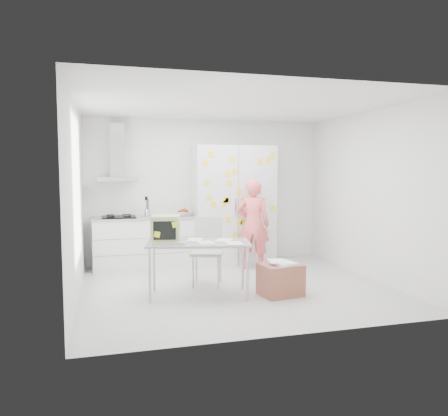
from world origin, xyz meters
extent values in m
cube|color=silver|center=(0.00, 0.00, -0.01)|extent=(4.50, 4.00, 0.02)
cube|color=white|center=(0.00, 2.00, 1.35)|extent=(4.50, 0.02, 2.70)
cube|color=white|center=(-2.25, 0.00, 1.35)|extent=(0.02, 4.00, 2.70)
cube|color=white|center=(2.25, 0.00, 1.35)|extent=(0.02, 4.00, 2.70)
cube|color=white|center=(0.00, 0.00, 2.70)|extent=(4.50, 4.00, 0.02)
cube|color=white|center=(-1.20, 1.70, 0.44)|extent=(1.80, 0.60, 0.88)
cube|color=gray|center=(-1.20, 1.40, 0.58)|extent=(1.76, 0.01, 0.01)
cube|color=gray|center=(-1.20, 1.40, 0.30)|extent=(1.76, 0.01, 0.01)
cube|color=#9E9E99|center=(-1.20, 1.70, 0.90)|extent=(1.84, 0.63, 0.04)
cube|color=black|center=(-1.65, 1.70, 0.93)|extent=(0.58, 0.50, 0.03)
cylinder|color=black|center=(-1.79, 1.58, 0.95)|extent=(0.14, 0.14, 0.02)
cylinder|color=black|center=(-1.51, 1.58, 0.95)|extent=(0.14, 0.14, 0.02)
cylinder|color=black|center=(-1.79, 1.82, 0.95)|extent=(0.14, 0.14, 0.02)
cylinder|color=black|center=(-1.51, 1.82, 0.95)|extent=(0.14, 0.14, 0.02)
cylinder|color=silver|center=(-1.15, 1.70, 0.99)|extent=(0.10, 0.10, 0.14)
cylinder|color=black|center=(-1.16, 1.71, 1.09)|extent=(0.01, 0.01, 0.30)
cylinder|color=black|center=(-1.13, 1.69, 1.09)|extent=(0.01, 0.01, 0.30)
cylinder|color=black|center=(-1.15, 1.72, 1.09)|extent=(0.01, 0.01, 0.30)
cube|color=black|center=(-1.16, 1.71, 1.25)|extent=(0.05, 0.01, 0.07)
imported|color=white|center=(-0.50, 1.70, 0.96)|extent=(0.31, 0.31, 0.08)
sphere|color=#B2140F|center=(-0.56, 1.72, 0.99)|extent=(0.08, 0.08, 0.08)
sphere|color=#B2140F|center=(-0.47, 1.65, 0.99)|extent=(0.08, 0.08, 0.08)
sphere|color=#B2140F|center=(-0.43, 1.74, 0.99)|extent=(0.08, 0.08, 0.08)
cylinder|color=yellow|center=(-0.52, 1.72, 1.03)|extent=(0.09, 0.17, 0.10)
cylinder|color=yellow|center=(-0.49, 1.72, 1.03)|extent=(0.04, 0.17, 0.10)
cylinder|color=yellow|center=(-0.47, 1.72, 1.03)|extent=(0.08, 0.17, 0.10)
cube|color=silver|center=(-1.65, 1.75, 1.60)|extent=(0.70, 0.48, 0.07)
cube|color=silver|center=(-1.65, 1.87, 2.10)|extent=(0.26, 0.24, 0.95)
cube|color=silver|center=(0.45, 1.68, 1.10)|extent=(1.50, 0.65, 2.20)
cube|color=slate|center=(0.45, 1.35, 1.10)|extent=(0.01, 0.01, 2.16)
cube|color=silver|center=(0.39, 1.34, 1.10)|extent=(0.02, 0.02, 0.30)
cube|color=silver|center=(0.51, 1.34, 1.10)|extent=(0.02, 0.02, 0.30)
cube|color=yellow|center=(0.86, 1.34, 1.90)|extent=(0.10, 0.00, 0.10)
cube|color=yellow|center=(1.01, 1.34, 1.93)|extent=(0.12, 0.00, 0.12)
cube|color=yellow|center=(1.12, 1.34, 1.05)|extent=(0.12, 0.00, 0.12)
cube|color=yellow|center=(0.22, 1.34, 1.21)|extent=(0.10, 0.00, 0.10)
cube|color=yellow|center=(0.46, 1.34, 1.35)|extent=(0.12, 0.00, 0.12)
cube|color=yellow|center=(0.83, 1.34, 0.86)|extent=(0.12, 0.00, 0.12)
cube|color=yellow|center=(0.25, 1.34, 0.87)|extent=(0.10, 0.00, 0.10)
cube|color=yellow|center=(0.32, 1.34, 1.95)|extent=(0.12, 0.00, 0.12)
cube|color=yellow|center=(0.54, 1.34, 0.81)|extent=(0.12, 0.00, 0.12)
cube|color=yellow|center=(0.86, 1.34, 1.19)|extent=(0.12, 0.00, 0.12)
cube|color=yellow|center=(0.74, 1.34, 0.94)|extent=(0.10, 0.00, 0.10)
cube|color=yellow|center=(0.24, 1.34, 1.69)|extent=(0.12, 0.00, 0.12)
cube|color=yellow|center=(-0.01, 1.34, 1.15)|extent=(0.10, 0.00, 0.10)
cube|color=yellow|center=(-0.10, 1.34, 1.26)|extent=(0.10, 0.00, 0.10)
cube|color=yellow|center=(-0.16, 1.34, 1.89)|extent=(0.11, 0.00, 0.11)
cube|color=yellow|center=(0.38, 1.34, 0.59)|extent=(0.10, 0.00, 0.10)
cube|color=yellow|center=(0.25, 1.34, 1.22)|extent=(0.11, 0.00, 0.11)
cube|color=yellow|center=(0.99, 1.34, 0.59)|extent=(0.11, 0.00, 0.11)
cube|color=yellow|center=(1.09, 1.34, 2.03)|extent=(0.10, 0.00, 0.10)
cube|color=yellow|center=(0.28, 1.34, 1.53)|extent=(0.10, 0.00, 0.10)
cube|color=yellow|center=(0.17, 1.34, 1.16)|extent=(0.11, 0.00, 0.11)
cube|color=yellow|center=(0.63, 1.34, 0.52)|extent=(0.10, 0.00, 0.10)
cube|color=yellow|center=(-0.07, 1.34, 2.03)|extent=(0.10, 0.00, 0.10)
cube|color=yellow|center=(-0.13, 1.34, 1.54)|extent=(0.12, 0.00, 0.12)
cube|color=yellow|center=(0.76, 1.34, 0.77)|extent=(0.11, 0.00, 0.11)
cube|color=yellow|center=(0.37, 1.34, 1.73)|extent=(0.11, 0.00, 0.11)
cube|color=yellow|center=(0.72, 1.34, 1.28)|extent=(0.11, 0.00, 0.11)
cube|color=yellow|center=(0.47, 1.34, 0.80)|extent=(0.11, 0.00, 0.11)
imported|color=#FF6364|center=(0.65, 1.10, 0.80)|extent=(0.69, 0.59, 1.60)
cube|color=#999BA3|center=(-0.63, -0.31, 0.75)|extent=(1.53, 0.98, 0.03)
cylinder|color=#AEACB1|center=(-1.32, -0.47, 0.36)|extent=(0.04, 0.04, 0.73)
cylinder|color=#AEACB1|center=(-0.06, -0.73, 0.36)|extent=(0.04, 0.04, 0.73)
cylinder|color=#AEACB1|center=(-1.21, 0.10, 0.36)|extent=(0.04, 0.04, 0.73)
cylinder|color=#AEACB1|center=(0.06, -0.15, 0.36)|extent=(0.04, 0.04, 0.73)
cube|color=#BFC08F|center=(-1.06, -0.14, 0.95)|extent=(0.46, 0.47, 0.36)
cube|color=#BFC08F|center=(-1.10, -0.35, 0.95)|extent=(0.36, 0.09, 0.32)
cube|color=black|center=(-1.11, -0.36, 0.95)|extent=(0.30, 0.07, 0.25)
cube|color=#E2F42C|center=(-1.21, -0.35, 0.90)|extent=(0.09, 0.02, 0.09)
cube|color=#E2F42C|center=(-0.97, -0.39, 1.03)|extent=(0.09, 0.02, 0.10)
cube|color=#BFC08F|center=(-1.06, -0.41, 0.78)|extent=(0.47, 0.24, 0.03)
cube|color=gray|center=(-1.06, -0.41, 0.79)|extent=(0.42, 0.19, 0.01)
cube|color=silver|center=(-0.54, -0.38, 0.76)|extent=(0.23, 0.31, 0.00)
cube|color=silver|center=(-0.26, -0.26, 0.77)|extent=(0.34, 0.37, 0.00)
cube|color=silver|center=(-0.19, -0.56, 0.77)|extent=(0.24, 0.32, 0.00)
cube|color=silver|center=(-0.64, -0.10, 0.77)|extent=(0.30, 0.36, 0.00)
cube|color=#BAB9B7|center=(-0.39, 0.21, 0.50)|extent=(0.59, 0.59, 0.04)
cube|color=#BAB9B7|center=(-0.33, 0.41, 0.78)|extent=(0.43, 0.18, 0.51)
cylinder|color=#B5B6BA|center=(-0.63, 0.09, 0.24)|extent=(0.04, 0.04, 0.48)
cylinder|color=#B5B6BA|center=(-0.28, -0.03, 0.24)|extent=(0.04, 0.04, 0.48)
cylinder|color=#B5B6BA|center=(-0.51, 0.45, 0.24)|extent=(0.04, 0.04, 0.48)
cylinder|color=#B5B6BA|center=(-0.15, 0.33, 0.24)|extent=(0.04, 0.04, 0.48)
cube|color=#A05C45|center=(0.49, -0.57, 0.22)|extent=(0.61, 0.52, 0.44)
cube|color=white|center=(0.51, -0.59, 0.46)|extent=(0.35, 0.41, 0.04)
cube|color=white|center=(0.45, -0.54, 0.48)|extent=(0.28, 0.36, 0.00)
camera|label=1|loc=(-1.84, -6.17, 1.76)|focal=35.00mm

